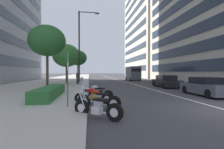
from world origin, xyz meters
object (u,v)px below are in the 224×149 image
at_px(car_mid_block_traffic, 166,82).
at_px(street_tree_mid_sidewalk, 66,56).
at_px(motorcycle_far_end_row, 93,96).
at_px(street_lamp_with_banners, 82,42).
at_px(street_tree_by_lamp_post, 47,41).
at_px(car_lead_in_lane, 206,87).
at_px(parking_sign_by_curb, 68,72).
at_px(motorcycle_nearest_camera, 97,93).
at_px(motorcycle_under_tarp, 98,100).
at_px(delivery_van_ahead, 133,73).
at_px(pedestrian_on_plaza, 78,78).
at_px(street_tree_far_plaza, 78,58).
at_px(motorcycle_mid_row, 97,107).

bearing_deg(car_mid_block_traffic, street_tree_mid_sidewalk, 66.48).
xyz_separation_m(motorcycle_far_end_row, street_lamp_with_banners, (11.89, 1.08, 5.15)).
bearing_deg(street_tree_by_lamp_post, car_mid_block_traffic, -76.76).
bearing_deg(car_lead_in_lane, parking_sign_by_curb, 111.41).
bearing_deg(motorcycle_nearest_camera, motorcycle_under_tarp, 116.68).
distance_m(parking_sign_by_curb, street_lamp_with_banners, 13.72).
height_order(motorcycle_nearest_camera, street_lamp_with_banners, street_lamp_with_banners).
xyz_separation_m(car_mid_block_traffic, street_tree_by_lamp_post, (-2.95, 12.52, 3.86)).
height_order(motorcycle_far_end_row, street_lamp_with_banners, street_lamp_with_banners).
bearing_deg(motorcycle_nearest_camera, street_lamp_with_banners, -54.40).
bearing_deg(street_tree_by_lamp_post, motorcycle_under_tarp, -151.18).
height_order(motorcycle_under_tarp, delivery_van_ahead, delivery_van_ahead).
relative_size(street_tree_by_lamp_post, pedestrian_on_plaza, 3.42).
bearing_deg(car_mid_block_traffic, street_tree_far_plaza, 41.39).
height_order(motorcycle_far_end_row, pedestrian_on_plaza, pedestrian_on_plaza).
bearing_deg(motorcycle_under_tarp, street_lamp_with_banners, -59.03).
xyz_separation_m(motorcycle_under_tarp, street_tree_mid_sidewalk, (16.29, 3.63, 3.66)).
bearing_deg(street_tree_mid_sidewalk, street_tree_by_lamp_post, 177.15).
bearing_deg(street_lamp_with_banners, street_tree_mid_sidewalk, 37.18).
height_order(motorcycle_under_tarp, street_tree_by_lamp_post, street_tree_by_lamp_post).
height_order(parking_sign_by_curb, street_tree_far_plaza, street_tree_far_plaza).
bearing_deg(car_mid_block_traffic, car_lead_in_lane, -178.63).
bearing_deg(motorcycle_mid_row, street_tree_mid_sidewalk, -40.75).
bearing_deg(car_mid_block_traffic, motorcycle_nearest_camera, 134.41).
height_order(motorcycle_nearest_camera, delivery_van_ahead, delivery_van_ahead).
bearing_deg(street_lamp_with_banners, motorcycle_under_tarp, -174.39).
distance_m(parking_sign_by_curb, street_tree_far_plaza, 24.22).
distance_m(motorcycle_mid_row, pedestrian_on_plaza, 16.42).
bearing_deg(street_tree_by_lamp_post, motorcycle_far_end_row, -147.63).
bearing_deg(motorcycle_under_tarp, car_mid_block_traffic, -103.92).
relative_size(car_lead_in_lane, street_lamp_with_banners, 0.47).
height_order(motorcycle_mid_row, delivery_van_ahead, delivery_van_ahead).
height_order(motorcycle_far_end_row, car_lead_in_lane, motorcycle_far_end_row).
distance_m(delivery_van_ahead, pedestrian_on_plaza, 15.30).
height_order(parking_sign_by_curb, street_tree_mid_sidewalk, street_tree_mid_sidewalk).
bearing_deg(motorcycle_nearest_camera, pedestrian_on_plaza, -52.31).
height_order(motorcycle_under_tarp, motorcycle_far_end_row, motorcycle_far_end_row).
relative_size(motorcycle_nearest_camera, delivery_van_ahead, 0.35).
relative_size(car_lead_in_lane, parking_sign_by_curb, 1.67).
relative_size(car_mid_block_traffic, street_lamp_with_banners, 0.51).
distance_m(delivery_van_ahead, street_tree_mid_sidewalk, 15.75).
relative_size(motorcycle_mid_row, car_lead_in_lane, 0.42).
bearing_deg(motorcycle_nearest_camera, motorcycle_mid_row, 115.54).
relative_size(car_lead_in_lane, street_tree_mid_sidewalk, 0.77).
distance_m(motorcycle_nearest_camera, street_lamp_with_banners, 11.66).
bearing_deg(delivery_van_ahead, parking_sign_by_curb, 160.25).
relative_size(car_lead_in_lane, street_tree_by_lamp_post, 0.75).
bearing_deg(street_tree_by_lamp_post, motorcycle_nearest_camera, -137.59).
bearing_deg(car_lead_in_lane, motorcycle_far_end_row, 106.13).
bearing_deg(pedestrian_on_plaza, motorcycle_under_tarp, -168.27).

